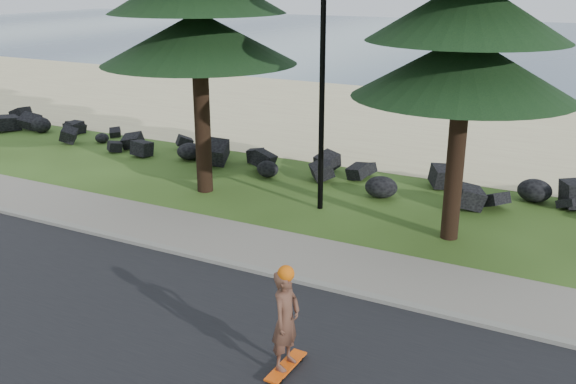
# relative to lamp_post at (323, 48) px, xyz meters

# --- Properties ---
(ground) EXTENTS (160.00, 160.00, 0.00)m
(ground) POSITION_rel_lamp_post_xyz_m (0.00, -3.20, -4.13)
(ground) COLOR #2D4616
(ground) RESTS_ON ground
(road) EXTENTS (160.00, 7.00, 0.02)m
(road) POSITION_rel_lamp_post_xyz_m (0.00, -7.70, -4.12)
(road) COLOR black
(road) RESTS_ON ground
(kerb) EXTENTS (160.00, 0.20, 0.10)m
(kerb) POSITION_rel_lamp_post_xyz_m (0.00, -4.10, -4.08)
(kerb) COLOR gray
(kerb) RESTS_ON ground
(sidewalk) EXTENTS (160.00, 2.00, 0.08)m
(sidewalk) POSITION_rel_lamp_post_xyz_m (0.00, -3.00, -4.09)
(sidewalk) COLOR gray
(sidewalk) RESTS_ON ground
(beach_sand) EXTENTS (160.00, 15.00, 0.01)m
(beach_sand) POSITION_rel_lamp_post_xyz_m (0.00, 11.30, -4.13)
(beach_sand) COLOR #CFBC8A
(beach_sand) RESTS_ON ground
(ocean) EXTENTS (160.00, 58.00, 0.01)m
(ocean) POSITION_rel_lamp_post_xyz_m (0.00, 47.80, -4.13)
(ocean) COLOR #364F67
(ocean) RESTS_ON ground
(seawall_boulders) EXTENTS (60.00, 2.40, 1.10)m
(seawall_boulders) POSITION_rel_lamp_post_xyz_m (0.00, 2.40, -4.13)
(seawall_boulders) COLOR black
(seawall_boulders) RESTS_ON ground
(lamp_post) EXTENTS (0.25, 0.14, 8.14)m
(lamp_post) POSITION_rel_lamp_post_xyz_m (0.00, 0.00, 0.00)
(lamp_post) COLOR black
(lamp_post) RESTS_ON ground
(skateboarder) EXTENTS (0.40, 0.96, 1.78)m
(skateboarder) POSITION_rel_lamp_post_xyz_m (2.62, -6.88, -3.24)
(skateboarder) COLOR #F7550E
(skateboarder) RESTS_ON ground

